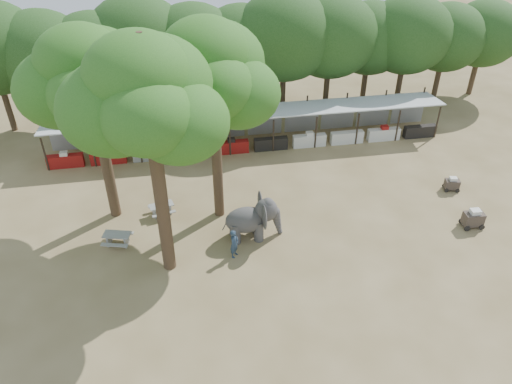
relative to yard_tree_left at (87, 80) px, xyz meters
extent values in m
plane|color=brown|center=(9.13, -7.19, -8.20)|extent=(100.00, 100.00, 0.00)
cube|color=#ADB1B6|center=(9.13, 6.81, -5.70)|extent=(28.00, 2.99, 0.39)
cylinder|color=#2D2319|center=(-3.47, 5.46, -7.00)|extent=(0.12, 0.12, 2.40)
cylinder|color=#2D2319|center=(-3.47, 8.16, -6.80)|extent=(0.12, 0.12, 2.80)
cube|color=maroon|center=(-3.47, 5.71, -7.75)|extent=(2.38, 0.50, 0.90)
cube|color=gray|center=(-3.47, 8.11, -7.20)|extent=(2.52, 0.12, 2.00)
cylinder|color=#2D2319|center=(-0.67, 5.46, -7.00)|extent=(0.12, 0.12, 2.40)
cylinder|color=#2D2319|center=(-0.67, 8.16, -6.80)|extent=(0.12, 0.12, 2.80)
cube|color=maroon|center=(-0.67, 5.71, -7.75)|extent=(2.38, 0.50, 0.90)
cube|color=gray|center=(-0.67, 8.11, -7.20)|extent=(2.52, 0.12, 2.00)
cylinder|color=#2D2319|center=(2.13, 5.46, -7.00)|extent=(0.12, 0.12, 2.40)
cylinder|color=#2D2319|center=(2.13, 8.16, -6.80)|extent=(0.12, 0.12, 2.80)
cube|color=gray|center=(2.13, 5.71, -7.75)|extent=(2.38, 0.50, 0.90)
cube|color=gray|center=(2.13, 8.11, -7.20)|extent=(2.52, 0.12, 2.00)
cylinder|color=#2D2319|center=(4.93, 5.46, -7.00)|extent=(0.12, 0.12, 2.40)
cylinder|color=#2D2319|center=(4.93, 8.16, -6.80)|extent=(0.12, 0.12, 2.80)
cube|color=black|center=(4.93, 5.71, -7.75)|extent=(2.38, 0.50, 0.90)
cube|color=gray|center=(4.93, 8.11, -7.20)|extent=(2.52, 0.12, 2.00)
cylinder|color=#2D2319|center=(7.73, 5.46, -7.00)|extent=(0.12, 0.12, 2.40)
cylinder|color=#2D2319|center=(7.73, 8.16, -6.80)|extent=(0.12, 0.12, 2.80)
cube|color=maroon|center=(7.73, 5.71, -7.75)|extent=(2.38, 0.50, 0.90)
cube|color=gray|center=(7.73, 8.11, -7.20)|extent=(2.52, 0.12, 2.00)
cylinder|color=#2D2319|center=(10.53, 5.46, -7.00)|extent=(0.12, 0.12, 2.40)
cylinder|color=#2D2319|center=(10.53, 8.16, -6.80)|extent=(0.12, 0.12, 2.80)
cube|color=black|center=(10.53, 5.71, -7.75)|extent=(2.38, 0.50, 0.90)
cube|color=gray|center=(10.53, 8.11, -7.20)|extent=(2.52, 0.12, 2.00)
cylinder|color=#2D2319|center=(13.33, 5.46, -7.00)|extent=(0.12, 0.12, 2.40)
cylinder|color=#2D2319|center=(13.33, 8.16, -6.80)|extent=(0.12, 0.12, 2.80)
cube|color=silver|center=(13.33, 5.71, -7.75)|extent=(2.38, 0.50, 0.90)
cube|color=gray|center=(13.33, 8.11, -7.20)|extent=(2.52, 0.12, 2.00)
cylinder|color=#2D2319|center=(16.13, 5.46, -7.00)|extent=(0.12, 0.12, 2.40)
cylinder|color=#2D2319|center=(16.13, 8.16, -6.80)|extent=(0.12, 0.12, 2.80)
cube|color=silver|center=(16.13, 5.71, -7.75)|extent=(2.38, 0.50, 0.90)
cube|color=gray|center=(16.13, 8.11, -7.20)|extent=(2.52, 0.12, 2.00)
cylinder|color=#2D2319|center=(18.93, 5.46, -7.00)|extent=(0.12, 0.12, 2.40)
cylinder|color=#2D2319|center=(18.93, 8.16, -6.80)|extent=(0.12, 0.12, 2.80)
cube|color=silver|center=(18.93, 5.71, -7.75)|extent=(2.38, 0.50, 0.90)
cube|color=gray|center=(18.93, 8.11, -7.20)|extent=(2.52, 0.12, 2.00)
cylinder|color=#2D2319|center=(21.73, 5.46, -7.00)|extent=(0.12, 0.12, 2.40)
cylinder|color=#2D2319|center=(21.73, 8.16, -6.80)|extent=(0.12, 0.12, 2.80)
cube|color=black|center=(21.73, 5.71, -7.75)|extent=(2.38, 0.50, 0.90)
cube|color=gray|center=(21.73, 8.11, -7.20)|extent=(2.52, 0.12, 2.00)
cylinder|color=#332316|center=(0.13, -0.19, -3.60)|extent=(0.60, 0.60, 9.20)
cone|color=#332316|center=(0.13, -0.19, 1.00)|extent=(0.57, 0.57, 2.88)
ellipsoid|color=#205218|center=(-1.27, 0.11, -0.38)|extent=(4.80, 4.80, 3.94)
ellipsoid|color=#205218|center=(1.33, -0.79, -0.78)|extent=(4.20, 4.20, 3.44)
ellipsoid|color=#205218|center=(0.33, 0.91, 0.22)|extent=(5.20, 5.20, 4.26)
ellipsoid|color=#205218|center=(0.13, -1.49, -0.08)|extent=(3.80, 3.80, 3.12)
ellipsoid|color=#205218|center=(-0.17, 0.01, 1.02)|extent=(4.40, 4.40, 3.61)
cylinder|color=#332316|center=(3.13, -5.19, -3.00)|extent=(0.64, 0.64, 10.40)
cone|color=#332316|center=(3.13, -5.19, 2.20)|extent=(0.61, 0.61, 3.25)
ellipsoid|color=#205218|center=(1.73, -4.89, 0.64)|extent=(4.80, 4.80, 3.94)
ellipsoid|color=#205218|center=(4.33, -5.79, 0.24)|extent=(4.20, 4.20, 3.44)
ellipsoid|color=#205218|center=(3.33, -4.09, 1.24)|extent=(5.20, 5.20, 4.26)
ellipsoid|color=#205218|center=(3.13, -6.49, 0.94)|extent=(3.80, 3.80, 3.12)
ellipsoid|color=#205218|center=(2.83, -4.99, 2.04)|extent=(4.40, 4.40, 3.61)
cylinder|color=#332316|center=(6.13, -1.19, -3.40)|extent=(0.56, 0.56, 9.60)
cone|color=#332316|center=(6.13, -1.19, 1.40)|extent=(0.53, 0.53, 3.00)
ellipsoid|color=#205218|center=(4.73, -0.89, -0.04)|extent=(4.80, 4.80, 3.94)
ellipsoid|color=#205218|center=(7.33, -1.79, -0.44)|extent=(4.20, 4.20, 3.44)
ellipsoid|color=#205218|center=(6.33, -0.09, 0.56)|extent=(5.20, 5.20, 4.26)
ellipsoid|color=#205218|center=(6.13, -2.49, 0.26)|extent=(3.80, 3.80, 3.12)
ellipsoid|color=#205218|center=(5.83, -0.99, 1.36)|extent=(4.40, 4.40, 3.61)
cylinder|color=#332316|center=(-7.53, 11.81, -6.33)|extent=(0.44, 0.44, 3.74)
ellipsoid|color=#13350E|center=(-7.53, 11.81, -2.68)|extent=(6.46, 5.95, 5.61)
cylinder|color=#332316|center=(-4.20, 11.81, -6.33)|extent=(0.44, 0.44, 3.74)
ellipsoid|color=#13350E|center=(-4.20, 11.81, -2.68)|extent=(6.46, 5.95, 5.61)
cylinder|color=#332316|center=(-0.87, 11.81, -6.33)|extent=(0.44, 0.44, 3.74)
ellipsoid|color=#13350E|center=(-0.87, 11.81, -2.68)|extent=(6.46, 5.95, 5.61)
cylinder|color=#332316|center=(2.47, 11.81, -6.33)|extent=(0.44, 0.44, 3.74)
ellipsoid|color=#13350E|center=(2.47, 11.81, -2.68)|extent=(6.46, 5.95, 5.61)
cylinder|color=#332316|center=(5.80, 11.81, -6.33)|extent=(0.44, 0.44, 3.74)
ellipsoid|color=#13350E|center=(5.80, 11.81, -2.68)|extent=(6.46, 5.95, 5.61)
cylinder|color=#332316|center=(9.13, 11.81, -6.33)|extent=(0.44, 0.44, 3.74)
ellipsoid|color=#13350E|center=(9.13, 11.81, -2.68)|extent=(6.46, 5.95, 5.61)
cylinder|color=#332316|center=(12.47, 11.81, -6.33)|extent=(0.44, 0.44, 3.74)
ellipsoid|color=#13350E|center=(12.47, 11.81, -2.68)|extent=(6.46, 5.95, 5.61)
cylinder|color=#332316|center=(15.80, 11.81, -6.33)|extent=(0.44, 0.44, 3.74)
ellipsoid|color=#13350E|center=(15.80, 11.81, -2.68)|extent=(6.46, 5.95, 5.61)
cylinder|color=#332316|center=(19.13, 11.81, -6.33)|extent=(0.44, 0.44, 3.74)
ellipsoid|color=#13350E|center=(19.13, 11.81, -2.68)|extent=(6.46, 5.95, 5.61)
cylinder|color=#332316|center=(22.47, 11.81, -6.33)|extent=(0.44, 0.44, 3.74)
ellipsoid|color=#13350E|center=(22.47, 11.81, -2.68)|extent=(6.46, 5.95, 5.61)
cylinder|color=#332316|center=(25.80, 11.81, -6.33)|extent=(0.44, 0.44, 3.74)
ellipsoid|color=#13350E|center=(25.80, 11.81, -2.68)|extent=(6.46, 5.95, 5.61)
cylinder|color=#332316|center=(29.13, 11.81, -6.33)|extent=(0.44, 0.44, 3.74)
ellipsoid|color=#13350E|center=(29.13, 11.81, -2.68)|extent=(6.46, 5.95, 5.61)
ellipsoid|color=#3A3838|center=(7.37, -3.56, -7.01)|extent=(2.29, 1.34, 1.48)
cylinder|color=#3A3838|center=(6.74, -3.91, -7.58)|extent=(0.53, 0.53, 1.24)
cylinder|color=#3A3838|center=(6.74, -3.20, -7.58)|extent=(0.53, 0.53, 1.24)
cylinder|color=#3A3838|center=(7.99, -3.91, -7.58)|extent=(0.53, 0.53, 1.24)
cylinder|color=#3A3838|center=(8.00, -3.21, -7.58)|extent=(0.53, 0.53, 1.24)
ellipsoid|color=#3A3838|center=(8.45, -3.56, -6.48)|extent=(1.27, 1.02, 1.37)
ellipsoid|color=#3A3838|center=(8.24, -4.23, -6.44)|extent=(0.21, 1.12, 1.41)
ellipsoid|color=#3A3838|center=(8.24, -2.89, -6.44)|extent=(0.21, 1.12, 1.41)
cone|color=#3A3838|center=(9.12, -3.56, -7.43)|extent=(0.56, 0.56, 1.55)
imported|color=#26384C|center=(6.52, -4.98, -7.37)|extent=(0.67, 0.72, 1.67)
cube|color=gray|center=(0.43, -3.02, -7.51)|extent=(1.57, 1.03, 0.06)
cube|color=gray|center=(-0.04, -2.90, -7.86)|extent=(0.24, 0.58, 0.68)
cube|color=gray|center=(0.89, -3.15, -7.86)|extent=(0.24, 0.58, 0.68)
cube|color=gray|center=(0.29, -3.53, -7.80)|extent=(1.46, 0.61, 0.05)
cube|color=gray|center=(0.56, -2.51, -7.80)|extent=(1.46, 0.61, 0.05)
cube|color=gray|center=(2.81, -0.69, -7.54)|extent=(1.50, 0.97, 0.06)
cube|color=gray|center=(2.36, -0.80, -7.88)|extent=(0.23, 0.56, 0.65)
cube|color=gray|center=(3.25, -0.57, -7.88)|extent=(0.23, 0.56, 0.65)
cube|color=gray|center=(2.93, -1.18, -7.81)|extent=(1.40, 0.57, 0.05)
cube|color=gray|center=(2.68, -0.20, -7.81)|extent=(1.40, 0.57, 0.05)
cube|color=#342A23|center=(20.10, -4.77, -7.66)|extent=(1.12, 0.70, 0.76)
cylinder|color=black|center=(19.65, -5.11, -8.04)|extent=(0.33, 0.08, 0.33)
cylinder|color=black|center=(20.52, -5.15, -8.04)|extent=(0.33, 0.08, 0.33)
cylinder|color=black|center=(19.68, -4.39, -8.04)|extent=(0.33, 0.08, 0.33)
cylinder|color=black|center=(20.55, -4.43, -8.04)|extent=(0.33, 0.08, 0.33)
cube|color=silver|center=(20.10, -4.77, -7.17)|extent=(0.56, 0.46, 0.27)
cube|color=#342A23|center=(20.72, -1.16, -7.77)|extent=(0.95, 0.68, 0.60)
cylinder|color=black|center=(20.32, -1.37, -8.07)|extent=(0.26, 0.10, 0.26)
cylinder|color=black|center=(21.00, -1.51, -8.07)|extent=(0.26, 0.10, 0.26)
cylinder|color=black|center=(20.44, -0.81, -8.07)|extent=(0.26, 0.10, 0.26)
cylinder|color=black|center=(21.11, -0.95, -8.07)|extent=(0.26, 0.10, 0.26)
cube|color=silver|center=(20.72, -1.16, -7.38)|extent=(0.49, 0.42, 0.21)
camera|label=1|loc=(4.35, -24.55, 9.60)|focal=35.00mm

